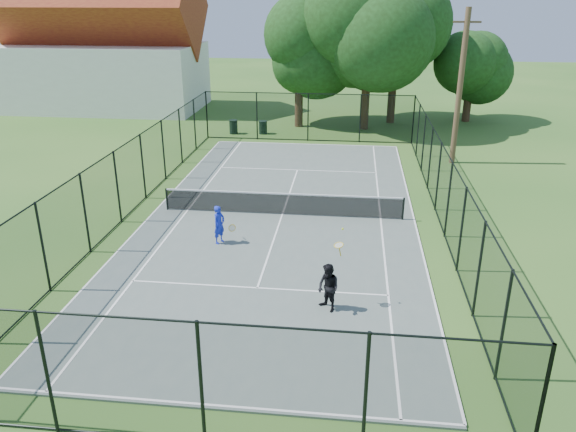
# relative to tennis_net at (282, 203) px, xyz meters

# --- Properties ---
(ground) EXTENTS (120.00, 120.00, 0.00)m
(ground) POSITION_rel_tennis_net_xyz_m (0.00, 0.00, -0.58)
(ground) COLOR #2B581E
(tennis_court) EXTENTS (11.00, 24.00, 0.06)m
(tennis_court) POSITION_rel_tennis_net_xyz_m (0.00, 0.00, -0.55)
(tennis_court) COLOR #52615B
(tennis_court) RESTS_ON ground
(tennis_net) EXTENTS (10.08, 0.08, 0.95)m
(tennis_net) POSITION_rel_tennis_net_xyz_m (0.00, 0.00, 0.00)
(tennis_net) COLOR black
(tennis_net) RESTS_ON tennis_court
(fence) EXTENTS (13.10, 26.10, 3.00)m
(fence) POSITION_rel_tennis_net_xyz_m (0.00, 0.00, 0.92)
(fence) COLOR black
(fence) RESTS_ON ground
(tree_near_left) EXTENTS (6.26, 6.26, 8.16)m
(tree_near_left) POSITION_rel_tennis_net_xyz_m (-0.98, 17.05, 4.44)
(tree_near_left) COLOR #332114
(tree_near_left) RESTS_ON ground
(tree_near_mid) EXTENTS (7.31, 7.31, 9.56)m
(tree_near_mid) POSITION_rel_tennis_net_xyz_m (3.58, 16.79, 5.31)
(tree_near_mid) COLOR #332114
(tree_near_mid) RESTS_ON ground
(tree_near_right) EXTENTS (6.58, 6.58, 9.07)m
(tree_near_right) POSITION_rel_tennis_net_xyz_m (5.50, 19.05, 5.19)
(tree_near_right) COLOR #332114
(tree_near_right) RESTS_ON ground
(tree_far_right) EXTENTS (4.72, 4.72, 6.24)m
(tree_far_right) POSITION_rel_tennis_net_xyz_m (11.01, 20.14, 3.29)
(tree_far_right) COLOR #332114
(tree_far_right) RESTS_ON ground
(building) EXTENTS (15.30, 8.15, 11.87)m
(building) POSITION_rel_tennis_net_xyz_m (-17.00, 22.00, 4.35)
(building) COLOR silver
(building) RESTS_ON ground
(trash_bin_left) EXTENTS (0.58, 0.58, 0.92)m
(trash_bin_left) POSITION_rel_tennis_net_xyz_m (-5.08, 14.35, -0.11)
(trash_bin_left) COLOR black
(trash_bin_left) RESTS_ON ground
(trash_bin_right) EXTENTS (0.58, 0.58, 0.86)m
(trash_bin_right) POSITION_rel_tennis_net_xyz_m (-3.12, 14.55, -0.14)
(trash_bin_right) COLOR black
(trash_bin_right) RESTS_ON ground
(utility_pole) EXTENTS (1.40, 0.30, 8.12)m
(utility_pole) POSITION_rel_tennis_net_xyz_m (8.35, 9.00, 3.54)
(utility_pole) COLOR #4C3823
(utility_pole) RESTS_ON ground
(player_blue) EXTENTS (0.86, 0.63, 1.45)m
(player_blue) POSITION_rel_tennis_net_xyz_m (-1.97, -3.12, 0.21)
(player_blue) COLOR #1628BF
(player_blue) RESTS_ON tennis_court
(player_black) EXTENTS (0.89, 0.97, 2.44)m
(player_black) POSITION_rel_tennis_net_xyz_m (2.28, -7.45, 0.22)
(player_black) COLOR black
(player_black) RESTS_ON tennis_court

